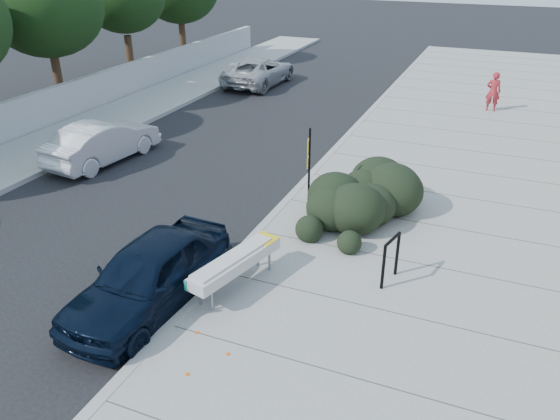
# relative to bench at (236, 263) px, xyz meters

# --- Properties ---
(ground) EXTENTS (120.00, 120.00, 0.00)m
(ground) POSITION_rel_bench_xyz_m (-0.60, 0.36, -0.72)
(ground) COLOR black
(ground) RESTS_ON ground
(sidewalk_near) EXTENTS (11.20, 50.00, 0.15)m
(sidewalk_near) POSITION_rel_bench_xyz_m (5.00, 5.36, -0.65)
(sidewalk_near) COLOR gray
(sidewalk_near) RESTS_ON ground
(sidewalk_far) EXTENTS (3.00, 50.00, 0.15)m
(sidewalk_far) POSITION_rel_bench_xyz_m (-10.10, 5.36, -0.65)
(sidewalk_far) COLOR gray
(sidewalk_far) RESTS_ON ground
(curb_near) EXTENTS (0.22, 50.00, 0.17)m
(curb_near) POSITION_rel_bench_xyz_m (-0.60, 5.36, -0.64)
(curb_near) COLOR #9E9E99
(curb_near) RESTS_ON ground
(curb_far) EXTENTS (0.22, 50.00, 0.17)m
(curb_far) POSITION_rel_bench_xyz_m (-8.60, 5.36, -0.64)
(curb_far) COLOR #9E9E99
(curb_far) RESTS_ON ground
(far_wall) EXTENTS (0.30, 40.00, 1.50)m
(far_wall) POSITION_rel_bench_xyz_m (-11.80, 5.36, 0.03)
(far_wall) COLOR #9E9E99
(far_wall) RESTS_ON ground
(tree_far_d) EXTENTS (4.60, 4.60, 6.16)m
(tree_far_d) POSITION_rel_bench_xyz_m (-13.10, 9.36, 3.47)
(tree_far_d) COLOR #332114
(tree_far_d) RESTS_ON ground
(bench) EXTENTS (1.08, 2.44, 0.72)m
(bench) POSITION_rel_bench_xyz_m (0.00, 0.00, 0.00)
(bench) COLOR gray
(bench) RESTS_ON sidewalk_near
(bike_rack) EXTENTS (0.22, 0.71, 1.05)m
(bike_rack) POSITION_rel_bench_xyz_m (2.90, 1.41, 0.06)
(bike_rack) COLOR black
(bike_rack) RESTS_ON sidewalk_near
(sign_post) EXTENTS (0.12, 0.26, 2.32)m
(sign_post) POSITION_rel_bench_xyz_m (0.19, 3.84, 0.76)
(sign_post) COLOR black
(sign_post) RESTS_ON sidewalk_near
(hedge) EXTENTS (3.26, 4.30, 1.45)m
(hedge) POSITION_rel_bench_xyz_m (1.59, 4.10, 0.15)
(hedge) COLOR black
(hedge) RESTS_ON sidewalk_near
(sedan_navy) EXTENTS (1.93, 4.25, 1.42)m
(sedan_navy) POSITION_rel_bench_xyz_m (-1.40, -1.05, -0.02)
(sedan_navy) COLOR black
(sedan_navy) RESTS_ON ground
(wagon_silver) EXTENTS (1.89, 4.26, 1.36)m
(wagon_silver) POSITION_rel_bench_xyz_m (-7.45, 5.08, -0.04)
(wagon_silver) COLOR silver
(wagon_silver) RESTS_ON ground
(suv_silver) EXTENTS (2.37, 4.92, 1.35)m
(suv_silver) POSITION_rel_bench_xyz_m (-7.08, 16.72, -0.05)
(suv_silver) COLOR #A8AAAD
(suv_silver) RESTS_ON ground
(pedestrian) EXTENTS (0.61, 0.42, 1.62)m
(pedestrian) POSITION_rel_bench_xyz_m (4.08, 15.77, 0.24)
(pedestrian) COLOR maroon
(pedestrian) RESTS_ON sidewalk_near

